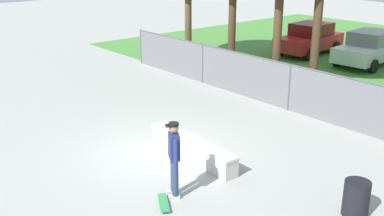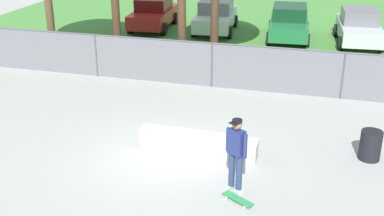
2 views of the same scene
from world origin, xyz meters
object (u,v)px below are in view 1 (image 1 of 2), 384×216
Objects in this scene: concrete_ledge at (192,149)px; skateboarder at (174,156)px; car_white at (369,48)px; trash_bin at (356,198)px; skateboard at (163,203)px; car_red at (310,39)px.

skateboarder is at bearing -51.10° from concrete_ledge.
car_white reaches higher than trash_bin.
trash_bin reaches higher than concrete_ledge.
concrete_ledge is at bearing -79.15° from car_white.
skateboarder is 1.07m from skateboard.
trash_bin is at bearing 10.73° from concrete_ledge.
trash_bin is (7.05, -12.63, -0.44)m from car_white.
skateboarder is 2.29× the size of trash_bin.
car_white is (-2.58, 13.48, 0.56)m from concrete_ledge.
concrete_ledge reaches higher than skateboard.
skateboarder reaches higher than trash_bin.
concrete_ledge is 0.76× the size of car_red.
skateboard is at bearing -70.70° from skateboarder.
car_red reaches higher than skateboard.
concrete_ledge is at bearing 128.90° from skateboarder.
car_red is 16.25m from trash_bin.
car_red reaches higher than concrete_ledge.
skateboarder is at bearing -64.01° from car_red.
car_red is 1.00× the size of car_white.
skateboarder is 15.63m from car_white.
trash_bin is at bearing 44.58° from skateboard.
car_red is 5.39× the size of trash_bin.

